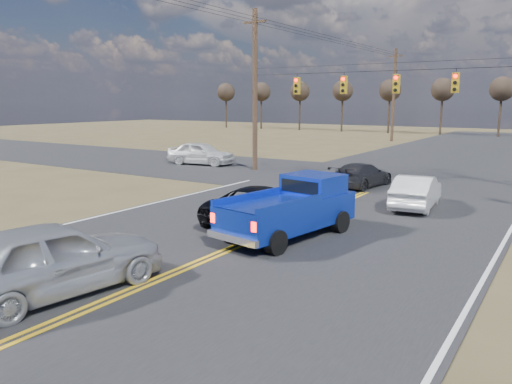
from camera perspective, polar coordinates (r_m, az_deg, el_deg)
The scene contains 12 objects.
ground at distance 13.04m, azimuth -10.10°, elevation -9.48°, with size 160.00×160.00×0.00m, color brown.
road_main at distance 21.18m, azimuth 8.59°, elevation -1.74°, with size 14.00×120.00×0.02m, color #28282B.
road_cross at distance 28.56m, azimuth 15.23°, elevation 1.13°, with size 120.00×12.00×0.02m, color #28282B.
signal_gantry at distance 27.88m, azimuth 16.59°, elevation 11.31°, with size 19.60×4.83×10.00m.
utility_poles at distance 27.28m, azimuth 15.10°, elevation 11.75°, with size 19.60×58.32×10.00m.
treeline at distance 36.89m, azimuth 20.00°, elevation 11.77°, with size 87.00×117.80×7.40m.
pickup_truck at distance 16.26m, azimuth 4.12°, elevation -1.90°, with size 2.75×5.44×1.95m.
silver_suv at distance 12.33m, azimuth -22.23°, elevation -7.00°, with size 2.06×5.13×1.75m, color #ABACB3.
black_suv at distance 17.94m, azimuth 1.05°, elevation -1.51°, with size 2.34×5.07×1.41m, color black.
white_car_queue at distance 21.76m, azimuth 17.85°, elevation 0.05°, with size 1.46×4.19×1.38m, color white.
dgrey_car_queue at distance 26.38m, azimuth 11.97°, elevation 1.92°, with size 1.76×4.33×1.26m, color #2D2D31.
cross_car_west at distance 35.14m, azimuth -6.31°, elevation 4.42°, with size 4.74×1.91×1.62m, color white.
Camera 1 is at (8.44, -8.93, 4.38)m, focal length 35.00 mm.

